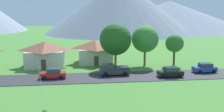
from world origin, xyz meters
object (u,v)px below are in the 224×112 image
at_px(house_leftmost, 95,51).
at_px(parked_car_black_mid_east, 171,72).
at_px(tree_center, 175,43).
at_px(pickup_truck_charcoal_west_side, 114,70).
at_px(parked_car_blue_mid_west, 205,68).
at_px(tree_left_of_center, 116,39).
at_px(tree_near_left, 145,39).
at_px(parked_car_red_west_end, 53,74).
at_px(house_right_center, 45,53).

height_order(house_leftmost, parked_car_black_mid_east, house_leftmost).
distance_m(tree_center, pickup_truck_charcoal_west_side, 15.93).
bearing_deg(parked_car_blue_mid_west, tree_left_of_center, 160.38).
distance_m(house_leftmost, parked_car_blue_mid_west, 22.72).
distance_m(tree_near_left, parked_car_red_west_end, 20.00).
bearing_deg(house_right_center, parked_car_black_mid_east, -27.94).
bearing_deg(tree_near_left, parked_car_black_mid_east, -78.04).
bearing_deg(house_right_center, house_leftmost, 13.51).
height_order(tree_center, pickup_truck_charcoal_west_side, tree_center).
relative_size(tree_center, parked_car_red_west_end, 1.53).
height_order(tree_left_of_center, pickup_truck_charcoal_west_side, tree_left_of_center).
height_order(parked_car_red_west_end, parked_car_blue_mid_west, same).
bearing_deg(tree_center, tree_near_left, -179.42).
xyz_separation_m(tree_near_left, parked_car_red_west_end, (-17.64, -8.19, -4.67)).
height_order(tree_left_of_center, parked_car_blue_mid_west, tree_left_of_center).
relative_size(tree_near_left, parked_car_blue_mid_west, 1.95).
distance_m(parked_car_blue_mid_west, parked_car_black_mid_east, 7.76).
bearing_deg(parked_car_black_mid_east, tree_near_left, 101.96).
xyz_separation_m(house_right_center, tree_near_left, (20.18, -2.15, 2.89)).
relative_size(parked_car_red_west_end, parked_car_blue_mid_west, 0.99).
distance_m(house_leftmost, pickup_truck_charcoal_west_side, 12.24).
bearing_deg(parked_car_red_west_end, parked_car_blue_mid_west, 2.01).
relative_size(tree_left_of_center, parked_car_black_mid_east, 2.10).
distance_m(tree_near_left, tree_center, 6.38).
bearing_deg(parked_car_blue_mid_west, house_right_center, 162.40).
height_order(house_leftmost, pickup_truck_charcoal_west_side, house_leftmost).
bearing_deg(pickup_truck_charcoal_west_side, parked_car_black_mid_east, -14.07).
height_order(house_leftmost, tree_left_of_center, tree_left_of_center).
bearing_deg(pickup_truck_charcoal_west_side, parked_car_red_west_end, -174.85).
xyz_separation_m(house_right_center, parked_car_black_mid_east, (22.22, -11.79, -1.78)).
xyz_separation_m(house_leftmost, parked_car_black_mid_east, (11.92, -14.26, -1.72)).
height_order(tree_center, parked_car_red_west_end, tree_center).
xyz_separation_m(house_right_center, parked_car_red_west_end, (2.55, -10.34, -1.78)).
relative_size(parked_car_black_mid_east, pickup_truck_charcoal_west_side, 0.80).
xyz_separation_m(parked_car_red_west_end, parked_car_black_mid_east, (19.68, -1.44, 0.00)).
xyz_separation_m(parked_car_red_west_end, pickup_truck_charcoal_west_side, (10.23, 0.92, 0.19)).
distance_m(tree_near_left, pickup_truck_charcoal_west_side, 11.30).
bearing_deg(parked_car_red_west_end, pickup_truck_charcoal_west_side, 5.15).
height_order(house_right_center, parked_car_black_mid_east, house_right_center).
bearing_deg(parked_car_red_west_end, house_leftmost, 58.80).
height_order(house_right_center, pickup_truck_charcoal_west_side, house_right_center).
height_order(house_right_center, tree_left_of_center, tree_left_of_center).
xyz_separation_m(parked_car_blue_mid_west, parked_car_black_mid_east, (-7.39, -2.40, 0.00)).
relative_size(tree_near_left, pickup_truck_charcoal_west_side, 1.58).
bearing_deg(tree_near_left, parked_car_blue_mid_west, -37.54).
relative_size(tree_left_of_center, parked_car_red_west_end, 2.10).
distance_m(parked_car_black_mid_east, pickup_truck_charcoal_west_side, 9.74).
bearing_deg(pickup_truck_charcoal_west_side, tree_near_left, 44.48).
relative_size(house_leftmost, tree_near_left, 0.92).
height_order(tree_near_left, parked_car_blue_mid_west, tree_near_left).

